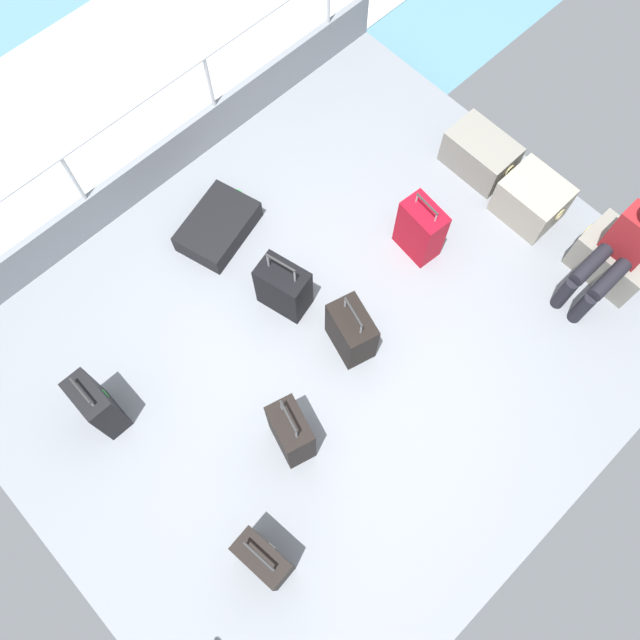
{
  "coord_description": "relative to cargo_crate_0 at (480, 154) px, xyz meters",
  "views": [
    {
      "loc": [
        1.3,
        -1.34,
        5.08
      ],
      "look_at": [
        -0.11,
        0.01,
        0.25
      ],
      "focal_mm": 36.95,
      "sensor_mm": 36.0,
      "label": 1
    }
  ],
  "objects": [
    {
      "name": "suitcase_2",
      "position": [
        0.71,
        -2.94,
        0.13
      ],
      "size": [
        0.41,
        0.31,
        0.83
      ],
      "color": "black",
      "rests_on": "ground_plane"
    },
    {
      "name": "suitcase_6",
      "position": [
        1.21,
        -3.67,
        0.09
      ],
      "size": [
        0.41,
        0.24,
        0.7
      ],
      "color": "black",
      "rests_on": "ground_plane"
    },
    {
      "name": "suitcase_5",
      "position": [
        -0.21,
        -2.18,
        0.08
      ],
      "size": [
        0.45,
        0.34,
        0.72
      ],
      "color": "black",
      "rests_on": "ground_plane"
    },
    {
      "name": "suitcase_3",
      "position": [
        -1.1,
        -2.16,
        -0.08
      ],
      "size": [
        0.64,
        0.79,
        0.21
      ],
      "color": "black",
      "rests_on": "ground_plane"
    },
    {
      "name": "cargo_crate_0",
      "position": [
        0.0,
        0.0,
        0.0
      ],
      "size": [
        0.65,
        0.39,
        0.38
      ],
      "color": "gray",
      "rests_on": "ground_plane"
    },
    {
      "name": "cargo_crate_2",
      "position": [
        1.47,
        0.01,
        0.01
      ],
      "size": [
        0.65,
        0.42,
        0.4
      ],
      "color": "gray",
      "rests_on": "ground_plane"
    },
    {
      "name": "suitcase_1",
      "position": [
        0.19,
        -1.01,
        0.1
      ],
      "size": [
        0.4,
        0.26,
        0.69
      ],
      "color": "#B70C1E",
      "rests_on": "ground_plane"
    },
    {
      "name": "cargo_crate_1",
      "position": [
        0.63,
        -0.05,
        0.01
      ],
      "size": [
        0.56,
        0.44,
        0.4
      ],
      "color": "#9E9989",
      "rests_on": "ground_plane"
    },
    {
      "name": "suitcase_0",
      "position": [
        0.43,
        -2.05,
        0.07
      ],
      "size": [
        0.45,
        0.35,
        0.66
      ],
      "color": "black",
      "rests_on": "ground_plane"
    },
    {
      "name": "ground_plane",
      "position": [
        0.3,
        -2.17,
        -0.22
      ],
      "size": [
        4.4,
        5.2,
        0.06
      ],
      "primitive_type": "cube",
      "color": "gray"
    },
    {
      "name": "passenger_seated",
      "position": [
        1.47,
        -0.18,
        0.39
      ],
      "size": [
        0.34,
        0.66,
        1.1
      ],
      "color": "maroon",
      "rests_on": "ground_plane"
    },
    {
      "name": "gunwale_port",
      "position": [
        -1.87,
        -2.17,
        0.04
      ],
      "size": [
        0.06,
        5.2,
        0.45
      ],
      "primitive_type": "cube",
      "color": "gray",
      "rests_on": "ground_plane"
    },
    {
      "name": "suitcase_4",
      "position": [
        -0.44,
        -3.85,
        0.12
      ],
      "size": [
        0.37,
        0.21,
        0.7
      ],
      "color": "black",
      "rests_on": "ground_plane"
    },
    {
      "name": "railing_port",
      "position": [
        -1.87,
        -2.17,
        0.59
      ],
      "size": [
        0.04,
        4.2,
        1.02
      ],
      "color": "silver",
      "rests_on": "ground_plane"
    },
    {
      "name": "sea_wake",
      "position": [
        -3.3,
        -2.17,
        -0.53
      ],
      "size": [
        12.0,
        12.0,
        0.01
      ],
      "color": "#598C9E",
      "rests_on": "ground_plane"
    }
  ]
}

